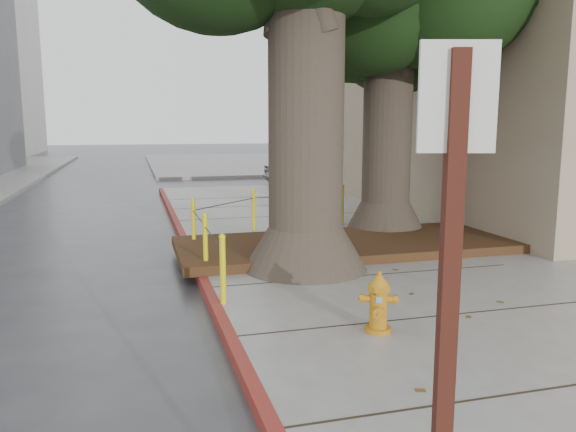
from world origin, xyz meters
name	(u,v)px	position (x,y,z in m)	size (l,w,h in m)	color
ground	(394,332)	(0.00, 0.00, 0.00)	(140.00, 140.00, 0.00)	#28282B
sidewalk_far	(274,162)	(6.00, 30.00, 0.07)	(16.00, 20.00, 0.15)	slate
curb_red	(204,283)	(-2.00, 2.50, 0.07)	(0.14, 26.00, 0.16)	maroon
planter_bed	(347,244)	(0.90, 3.90, 0.23)	(6.40, 2.60, 0.16)	black
building_side_white	(444,92)	(16.00, 26.00, 4.50)	(10.00, 10.00, 9.00)	silver
building_side_grey	(474,78)	(22.00, 32.00, 6.00)	(12.00, 14.00, 12.00)	slate
tree_far	(403,3)	(2.64, 5.32, 5.02)	(4.50, 3.80, 7.17)	#4C3F33
bollard_ring	(251,222)	(-0.87, 4.38, 0.66)	(3.79, 5.39, 0.95)	yellow
fire_hydrant	(379,303)	(-0.36, -0.29, 0.50)	(0.39, 0.39, 0.71)	#C77C14
signpost	(445,372)	(-1.95, -4.27, 1.63)	(0.25, 0.09, 2.61)	#471911
car_silver	(303,170)	(4.05, 17.15, 0.56)	(1.33, 3.30, 1.12)	#ACACB1
car_red	(458,165)	(12.47, 18.46, 0.54)	(1.15, 3.30, 1.09)	maroon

